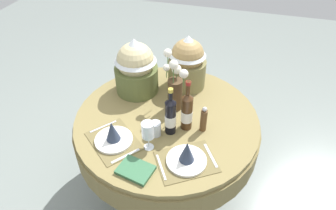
{
  "coord_description": "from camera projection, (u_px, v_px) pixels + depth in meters",
  "views": [
    {
      "loc": [
        0.42,
        -1.48,
        2.15
      ],
      "look_at": [
        0.0,
        0.03,
        0.85
      ],
      "focal_mm": 31.8,
      "sensor_mm": 36.0,
      "label": 1
    }
  ],
  "objects": [
    {
      "name": "ground",
      "position": [
        167.0,
        183.0,
        2.56
      ],
      "size": [
        8.0,
        8.0,
        0.0
      ],
      "primitive_type": "plane",
      "color": "gray"
    },
    {
      "name": "dining_table",
      "position": [
        167.0,
        131.0,
        2.15
      ],
      "size": [
        1.3,
        1.3,
        0.77
      ],
      "color": "olive",
      "rests_on": "ground"
    },
    {
      "name": "place_setting_left",
      "position": [
        113.0,
        136.0,
        1.86
      ],
      "size": [
        0.43,
        0.42,
        0.16
      ],
      "color": "brown",
      "rests_on": "dining_table"
    },
    {
      "name": "place_setting_right",
      "position": [
        187.0,
        156.0,
        1.73
      ],
      "size": [
        0.43,
        0.4,
        0.16
      ],
      "color": "brown",
      "rests_on": "dining_table"
    },
    {
      "name": "flower_vase",
      "position": [
        175.0,
        86.0,
        2.03
      ],
      "size": [
        0.2,
        0.19,
        0.42
      ],
      "color": "#47331E",
      "rests_on": "dining_table"
    },
    {
      "name": "wine_bottle_left",
      "position": [
        170.0,
        116.0,
        1.87
      ],
      "size": [
        0.07,
        0.07,
        0.35
      ],
      "color": "black",
      "rests_on": "dining_table"
    },
    {
      "name": "wine_bottle_right",
      "position": [
        187.0,
        111.0,
        1.9
      ],
      "size": [
        0.08,
        0.08,
        0.37
      ],
      "color": "#422814",
      "rests_on": "dining_table"
    },
    {
      "name": "wine_glass_left",
      "position": [
        148.0,
        131.0,
        1.76
      ],
      "size": [
        0.08,
        0.08,
        0.2
      ],
      "color": "silver",
      "rests_on": "dining_table"
    },
    {
      "name": "tumbler_near_right",
      "position": [
        155.0,
        129.0,
        1.9
      ],
      "size": [
        0.07,
        0.07,
        0.1
      ],
      "primitive_type": "cylinder",
      "color": "silver",
      "rests_on": "dining_table"
    },
    {
      "name": "pepper_mill",
      "position": [
        204.0,
        120.0,
        1.91
      ],
      "size": [
        0.04,
        0.04,
        0.19
      ],
      "color": "brown",
      "rests_on": "dining_table"
    },
    {
      "name": "book_on_table",
      "position": [
        135.0,
        170.0,
        1.7
      ],
      "size": [
        0.22,
        0.18,
        0.02
      ],
      "primitive_type": "cube",
      "rotation": [
        0.0,
        0.0,
        -0.21
      ],
      "color": "#336642",
      "rests_on": "dining_table"
    },
    {
      "name": "gift_tub_back_left",
      "position": [
        136.0,
        65.0,
        2.16
      ],
      "size": [
        0.32,
        0.32,
        0.44
      ],
      "color": "#566033",
      "rests_on": "dining_table"
    },
    {
      "name": "gift_tub_back_centre",
      "position": [
        187.0,
        60.0,
        2.21
      ],
      "size": [
        0.29,
        0.29,
        0.43
      ],
      "color": "olive",
      "rests_on": "dining_table"
    }
  ]
}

